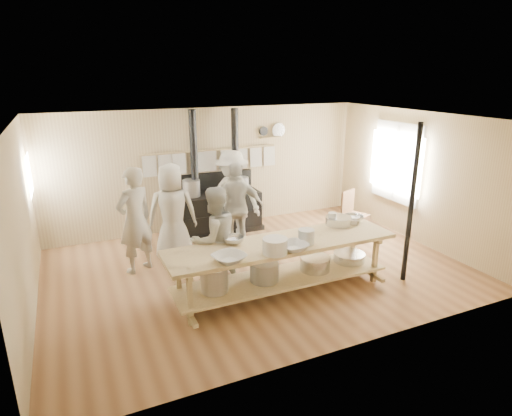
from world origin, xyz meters
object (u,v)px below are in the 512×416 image
Objects in this scene: cook_far_left at (135,220)px; cook_left at (214,239)px; cook_right at (237,208)px; cook_by_window at (232,196)px; chair at (354,224)px; roasting_pan at (344,220)px; cook_center at (172,213)px; prep_table at (282,262)px; stove at (217,208)px.

cook_far_left is 1.10× the size of cook_left.
cook_right is 0.62m from cook_by_window.
chair is 1.74m from roasting_pan.
roasting_pan is at bearing 160.33° from cook_center.
cook_by_window is 4.58× the size of roasting_pan.
cook_left is (1.01, -1.15, -0.09)m from cook_far_left.
prep_table is 2.92m from chair.
cook_center is (-1.20, -1.06, 0.37)m from stove.
cook_far_left is 1.88m from cook_right.
cook_by_window is at bearing -131.58° from cook_left.
cook_far_left is at bearing 156.85° from roasting_pan.
cook_far_left is (-1.89, 1.72, 0.40)m from prep_table.
cook_center is (-0.32, 1.38, 0.06)m from cook_left.
cook_center reaches higher than cook_right.
cook_right reaches higher than cook_left.
cook_left is at bearing 68.28° from cook_right.
cook_right is at bearing -59.16° from cook_by_window.
prep_table is 8.92× the size of roasting_pan.
cook_by_window reaches higher than cook_far_left.
stove reaches higher than cook_left.
cook_right is 4.31× the size of roasting_pan.
chair is (2.49, -1.51, -0.24)m from stove.
cook_by_window is at bearing 136.19° from chair.
cook_center is 1.85× the size of chair.
stove is at bearing 125.69° from chair.
cook_left reaches higher than roasting_pan.
chair is at bearing -177.32° from cook_left.
cook_by_window is 2.61m from chair.
cook_center reaches higher than prep_table.
roasting_pan is (1.24, -2.07, -0.03)m from cook_by_window.
cook_center is at bearing 147.55° from roasting_pan.
cook_far_left is 4.44m from chair.
roasting_pan is at bearing 13.61° from prep_table.
cook_right is at bearing -90.69° from stove.
cook_right is (-0.01, -1.22, 0.35)m from stove.
cook_far_left is (-1.90, -1.30, 0.40)m from stove.
chair reaches higher than roasting_pan.
roasting_pan is (2.24, -0.24, 0.06)m from cook_left.
chair is (3.69, -0.45, -0.61)m from cook_center.
stove is 0.75m from cook_by_window.
cook_right is 1.80× the size of chair.
stove is 1.27m from cook_right.
stove is at bearing -122.61° from cook_left.
prep_table is at bearing -49.19° from cook_by_window.
cook_center is at bearing -89.87° from cook_left.
chair reaches higher than prep_table.
cook_by_window is at bearing 171.78° from cook_far_left.
cook_far_left is 1.06× the size of cook_right.
cook_right is 0.94× the size of cook_by_window.
stove is 2.92m from chair.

